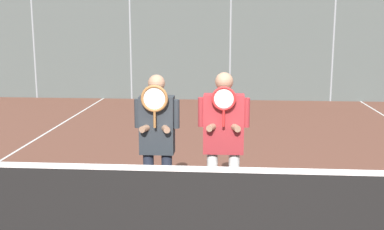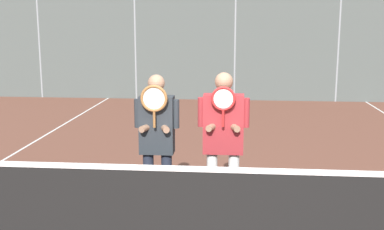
# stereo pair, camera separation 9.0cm
# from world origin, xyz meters

# --- Properties ---
(hill_distant) EXTENTS (90.91, 50.51, 17.68)m
(hill_distant) POSITION_xyz_m (0.00, 62.77, 0.00)
(hill_distant) COLOR slate
(hill_distant) RESTS_ON ground_plane
(clubhouse_building) EXTENTS (15.30, 5.50, 3.84)m
(clubhouse_building) POSITION_xyz_m (0.30, 18.74, 1.94)
(clubhouse_building) COLOR beige
(clubhouse_building) RESTS_ON ground_plane
(fence_back) EXTENTS (18.96, 0.06, 3.17)m
(fence_back) POSITION_xyz_m (-0.00, 10.39, 1.59)
(fence_back) COLOR gray
(fence_back) RESTS_ON ground_plane
(tennis_net) EXTENTS (10.97, 0.09, 1.06)m
(tennis_net) POSITION_xyz_m (0.00, 0.00, 0.50)
(tennis_net) COLOR gray
(tennis_net) RESTS_ON ground_plane
(player_leftmost) EXTENTS (0.54, 0.34, 1.83)m
(player_leftmost) POSITION_xyz_m (-0.88, 0.78, 1.07)
(player_leftmost) COLOR #232838
(player_leftmost) RESTS_ON ground_plane
(player_center_left) EXTENTS (0.61, 0.34, 1.86)m
(player_center_left) POSITION_xyz_m (-0.09, 0.81, 1.10)
(player_center_left) COLOR white
(player_center_left) RESTS_ON ground_plane
(car_far_left) EXTENTS (4.70, 1.99, 1.85)m
(car_far_left) POSITION_xyz_m (-5.75, 12.27, 0.94)
(car_far_left) COLOR slate
(car_far_left) RESTS_ON ground_plane
(car_left_of_center) EXTENTS (4.64, 2.07, 1.74)m
(car_left_of_center) POSITION_xyz_m (-0.56, 12.54, 0.89)
(car_left_of_center) COLOR #285638
(car_left_of_center) RESTS_ON ground_plane
(car_center) EXTENTS (4.60, 2.05, 1.73)m
(car_center) POSITION_xyz_m (4.59, 12.30, 0.89)
(car_center) COLOR #B2B7BC
(car_center) RESTS_ON ground_plane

